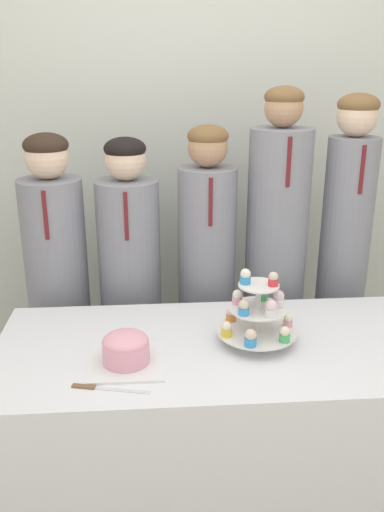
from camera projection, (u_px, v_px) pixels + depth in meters
The scene contains 10 objects.
wall_back at pixel (195, 137), 3.00m from camera, with size 9.00×0.06×2.70m.
table at pixel (218, 423), 2.20m from camera, with size 1.73×0.78×0.72m.
round_cake at pixel (126, 349), 1.93m from camera, with size 0.27×0.27×0.12m.
cake_knife at pixel (98, 388), 1.80m from camera, with size 0.26×0.08×0.01m.
cupcake_stand at pixel (258, 313), 2.06m from camera, with size 0.31×0.31×0.30m.
student_0 at pixel (59, 290), 2.64m from camera, with size 0.30×0.30×1.45m.
student_1 at pixel (131, 291), 2.67m from camera, with size 0.30×0.30×1.43m.
student_2 at pixel (207, 283), 2.69m from camera, with size 0.28×0.28×1.48m.
student_3 at pixel (275, 267), 2.68m from camera, with size 0.30×0.30×1.65m.
student_4 at pixel (343, 263), 2.70m from camera, with size 0.24×0.25×1.62m.
Camera 1 is at (-0.25, -1.44, 1.74)m, focal length 38.00 mm.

